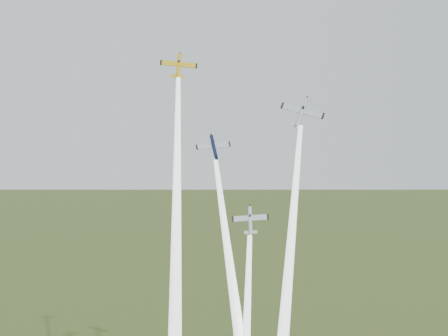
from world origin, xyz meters
TOP-DOWN VIEW (x-y plane):
  - plane_yellow at (-8.87, 3.03)m, footprint 8.18×5.14m
  - smoke_trail_yellow at (-8.65, -17.75)m, footprint 3.05×40.37m
  - plane_navy at (-1.67, 3.90)m, footprint 8.54×6.04m
  - smoke_trail_navy at (1.58, -12.89)m, footprint 8.83×32.88m
  - plane_silver_right at (15.57, -1.56)m, footprint 11.42×7.54m
  - smoke_trail_silver_right at (9.78, -20.70)m, footprint 13.75×37.87m
  - plane_silver_low at (5.00, -6.46)m, footprint 7.18×5.67m

SIDE VIEW (x-z plane):
  - smoke_trail_navy at x=1.58m, z-range 43.83..93.70m
  - smoke_trail_silver_right at x=9.78m, z-range 41.67..100.67m
  - smoke_trail_yellow at x=-8.65m, z-range 48.85..110.32m
  - plane_silver_low at x=5.00m, z-range 78.57..85.58m
  - plane_navy at x=-1.67m, z-range 92.02..99.38m
  - plane_silver_right at x=15.57m, z-range 97.64..107.70m
  - plane_yellow at x=-8.87m, z-range 108.48..116.15m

